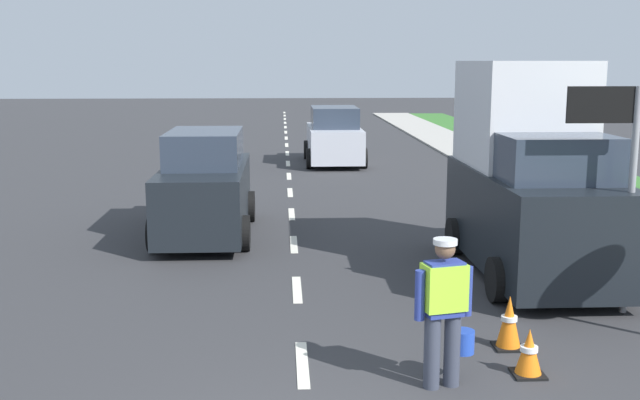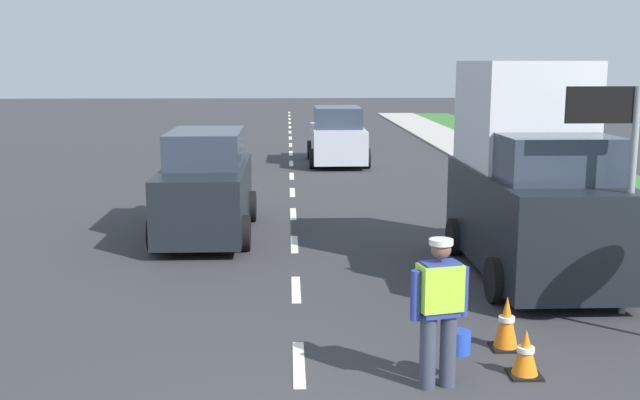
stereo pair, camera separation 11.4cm
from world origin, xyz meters
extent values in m
plane|color=#333335|center=(0.00, 21.00, 0.00)|extent=(96.00, 96.00, 0.00)
cube|color=#B2ADA3|center=(7.20, 10.00, 0.00)|extent=(2.40, 72.00, 0.14)
cube|color=silver|center=(0.00, 2.70, 0.01)|extent=(0.14, 1.40, 0.01)
cube|color=silver|center=(0.00, 5.70, 0.01)|extent=(0.14, 1.40, 0.01)
cube|color=silver|center=(0.00, 8.70, 0.01)|extent=(0.14, 1.40, 0.01)
cube|color=silver|center=(0.00, 11.70, 0.01)|extent=(0.14, 1.40, 0.01)
cube|color=silver|center=(0.00, 14.70, 0.01)|extent=(0.14, 1.40, 0.01)
cube|color=silver|center=(0.00, 17.70, 0.01)|extent=(0.14, 1.40, 0.01)
cube|color=silver|center=(0.00, 20.70, 0.01)|extent=(0.14, 1.40, 0.01)
cube|color=silver|center=(0.00, 23.70, 0.01)|extent=(0.14, 1.40, 0.01)
cube|color=silver|center=(0.00, 26.70, 0.01)|extent=(0.14, 1.40, 0.01)
cube|color=silver|center=(0.00, 29.70, 0.01)|extent=(0.14, 1.40, 0.01)
cube|color=silver|center=(0.00, 32.70, 0.01)|extent=(0.14, 1.40, 0.01)
cube|color=silver|center=(0.00, 35.70, 0.01)|extent=(0.14, 1.40, 0.01)
cube|color=silver|center=(0.00, 38.70, 0.01)|extent=(0.14, 1.40, 0.01)
cube|color=silver|center=(0.00, 41.70, 0.01)|extent=(0.14, 1.40, 0.01)
cube|color=silver|center=(0.00, 44.70, 0.01)|extent=(0.14, 1.40, 0.01)
cube|color=silver|center=(0.00, 47.70, 0.01)|extent=(0.14, 1.40, 0.01)
cylinder|color=#383D4C|center=(1.40, 1.98, 0.41)|extent=(0.18, 0.18, 0.82)
cylinder|color=#383D4C|center=(1.63, 2.03, 0.41)|extent=(0.18, 0.18, 0.82)
cube|color=navy|center=(1.51, 2.01, 1.12)|extent=(0.45, 0.33, 0.60)
cube|color=#A5EA33|center=(1.51, 2.01, 1.14)|extent=(0.51, 0.38, 0.51)
cylinder|color=navy|center=(1.24, 1.94, 1.07)|extent=(0.11, 0.11, 0.55)
cylinder|color=navy|center=(1.79, 2.07, 1.07)|extent=(0.11, 0.11, 0.55)
sphere|color=brown|center=(1.51, 2.01, 1.56)|extent=(0.22, 0.22, 0.22)
cylinder|color=silver|center=(1.51, 2.01, 1.64)|extent=(0.26, 0.26, 0.06)
cylinder|color=#2347B7|center=(1.78, 2.17, 0.45)|extent=(0.26, 0.26, 0.26)
cylinder|color=gray|center=(4.64, 4.39, 1.60)|extent=(0.10, 0.10, 3.20)
cube|color=white|center=(4.24, 4.42, 2.95)|extent=(1.10, 0.05, 0.44)
cube|color=black|center=(4.24, 4.40, 2.95)|extent=(1.16, 0.04, 0.50)
cube|color=black|center=(2.59, 3.10, 0.01)|extent=(0.36, 0.36, 0.03)
cone|color=orange|center=(2.59, 3.10, 0.35)|extent=(0.30, 0.30, 0.65)
cylinder|color=white|center=(2.59, 3.10, 0.39)|extent=(0.20, 0.20, 0.06)
cube|color=black|center=(2.57, 2.26, 0.01)|extent=(0.36, 0.36, 0.03)
cone|color=orange|center=(2.57, 2.26, 0.29)|extent=(0.30, 0.30, 0.52)
cylinder|color=white|center=(2.57, 2.26, 0.32)|extent=(0.20, 0.20, 0.06)
cube|color=black|center=(3.94, 6.37, 0.96)|extent=(1.90, 4.60, 1.56)
cube|color=#2D3847|center=(3.94, 5.57, 2.09)|extent=(1.67, 1.61, 0.70)
cube|color=silver|center=(3.94, 7.18, 2.64)|extent=(1.80, 2.53, 1.80)
cylinder|color=black|center=(2.97, 7.80, 0.34)|extent=(0.22, 0.68, 0.68)
cylinder|color=black|center=(4.91, 7.80, 0.34)|extent=(0.22, 0.68, 0.68)
cylinder|color=black|center=(2.97, 4.95, 0.34)|extent=(0.22, 0.68, 0.68)
cylinder|color=black|center=(4.91, 4.95, 0.34)|extent=(0.22, 0.68, 0.68)
cube|color=black|center=(-1.79, 9.62, 0.81)|extent=(1.64, 4.38, 1.26)
cube|color=#2D3847|center=(-1.79, 9.73, 1.79)|extent=(1.44, 2.41, 0.70)
cylinder|color=black|center=(-0.95, 8.26, 0.34)|extent=(0.22, 0.68, 0.68)
cylinder|color=black|center=(-2.63, 8.26, 0.34)|extent=(0.22, 0.68, 0.68)
cylinder|color=black|center=(-0.95, 10.98, 0.34)|extent=(0.22, 0.68, 0.68)
cylinder|color=black|center=(-2.63, 10.98, 0.34)|extent=(0.22, 0.68, 0.68)
cube|color=silver|center=(1.61, 20.69, 0.73)|extent=(1.77, 4.23, 1.10)
cube|color=#2D3847|center=(1.61, 20.58, 1.63)|extent=(1.56, 2.33, 0.70)
cylinder|color=black|center=(0.71, 22.00, 0.34)|extent=(0.22, 0.68, 0.68)
cylinder|color=black|center=(2.52, 22.00, 0.34)|extent=(0.22, 0.68, 0.68)
cylinder|color=black|center=(0.71, 19.38, 0.34)|extent=(0.22, 0.68, 0.68)
cylinder|color=black|center=(2.52, 19.38, 0.34)|extent=(0.22, 0.68, 0.68)
camera|label=1|loc=(-0.22, -5.82, 3.53)|focal=42.81mm
camera|label=2|loc=(-0.11, -5.83, 3.53)|focal=42.81mm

